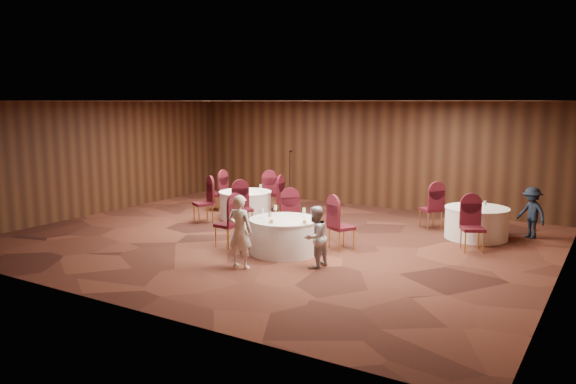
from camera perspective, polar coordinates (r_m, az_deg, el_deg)
The scene contains 15 objects.
ground at distance 13.24m, azimuth -1.19°, elevation -4.75°, with size 12.00×12.00×0.00m, color black.
room_shell at distance 12.91m, azimuth -1.22°, elevation 3.74°, with size 12.00×12.00×12.00m.
table_main at distance 11.93m, azimuth -0.41°, elevation -4.45°, with size 1.48×1.48×0.74m.
table_left at distance 15.54m, azimuth -4.35°, elevation -1.27°, with size 1.45×1.45×0.74m.
table_right at distance 13.91m, azimuth 18.59°, elevation -2.97°, with size 1.46×1.46×0.74m.
chairs_main at distance 12.62m, azimuth -0.25°, elevation -3.11°, with size 2.90×2.07×1.00m.
chairs_left at distance 15.54m, azimuth -4.43°, elevation -0.81°, with size 3.05×3.09×1.00m.
chairs_right at distance 13.66m, azimuth 16.14°, elevation -2.53°, with size 2.15×2.41×1.00m.
tabletop_main at distance 11.72m, azimuth -0.06°, elevation -2.39°, with size 1.15×1.09×0.22m.
tabletop_left at distance 15.45m, azimuth -4.36°, elevation 0.35°, with size 0.82×0.77×0.22m.
tabletop_right at distance 13.51m, azimuth 19.38°, elevation -1.10°, with size 0.08×0.08×0.22m.
mic_stand at distance 17.76m, azimuth 0.20°, elevation 0.46°, with size 0.24×0.24×1.67m.
woman_a at distance 10.84m, azimuth -4.89°, elevation -4.03°, with size 0.52×0.34×1.44m, color white.
woman_b at distance 10.86m, azimuth 2.77°, elevation -4.59°, with size 0.59×0.46×1.21m, color #B2B2B7.
man_c at distance 14.37m, azimuth 23.49°, elevation -1.94°, with size 0.78×0.45×1.21m, color black.
Camera 1 is at (6.92, -10.83, 3.19)m, focal length 35.00 mm.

